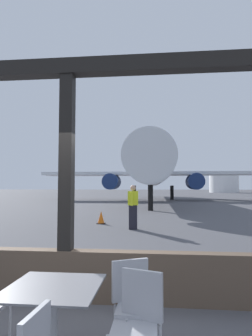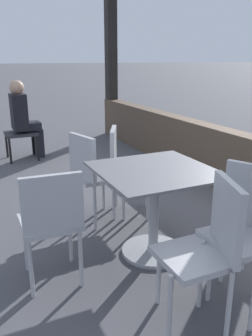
{
  "view_description": "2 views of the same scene",
  "coord_description": "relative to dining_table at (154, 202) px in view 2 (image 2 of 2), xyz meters",
  "views": [
    {
      "loc": [
        1.36,
        -4.32,
        1.69
      ],
      "look_at": [
        -0.73,
        15.97,
        2.98
      ],
      "focal_mm": 31.09,
      "sensor_mm": 36.0,
      "label": 1
    },
    {
      "loc": [
        2.64,
        -2.84,
        1.56
      ],
      "look_at": [
        0.19,
        -1.71,
        0.71
      ],
      "focal_mm": 37.5,
      "sensor_mm": 36.0,
      "label": 2
    }
  ],
  "objects": [
    {
      "name": "cafe_chair_side_extra",
      "position": [
        0.08,
        -0.84,
        0.06
      ],
      "size": [
        0.41,
        0.41,
        0.86
      ],
      "color": "#B2B2B7",
      "rests_on": "ground"
    },
    {
      "name": "lounge_bench",
      "position": [
        -3.39,
        -0.52,
        -0.08
      ],
      "size": [
        0.48,
        0.48,
        0.44
      ],
      "color": "#2D2D33",
      "rests_on": "ground"
    },
    {
      "name": "cafe_chair_aisle_right",
      "position": [
        0.75,
        0.25,
        0.1
      ],
      "size": [
        0.51,
        0.51,
        0.92
      ],
      "color": "#B2B2B7",
      "rests_on": "ground"
    },
    {
      "name": "seated_passenger",
      "position": [
        -3.41,
        -0.45,
        0.21
      ],
      "size": [
        0.43,
        0.46,
        1.24
      ],
      "color": "black",
      "rests_on": "ground"
    },
    {
      "name": "dining_table",
      "position": [
        0.0,
        0.0,
        0.0
      ],
      "size": [
        0.88,
        0.88,
        0.73
      ],
      "color": "slate",
      "rests_on": "ground"
    },
    {
      "name": "cafe_chair_aisle_left",
      "position": [
        0.82,
        -0.1,
        0.08
      ],
      "size": [
        0.49,
        0.49,
        0.91
      ],
      "color": "#B2B2B7",
      "rests_on": "ground"
    },
    {
      "name": "cafe_chair_window_right",
      "position": [
        -0.77,
        -0.25,
        0.07
      ],
      "size": [
        0.47,
        0.47,
        0.89
      ],
      "color": "#B2B2B7",
      "rests_on": "ground"
    },
    {
      "name": "cafe_chair_window_left",
      "position": [
        -0.83,
        0.1,
        0.07
      ],
      "size": [
        0.51,
        0.51,
        0.9
      ],
      "color": "#B2B2B7",
      "rests_on": "ground"
    }
  ]
}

